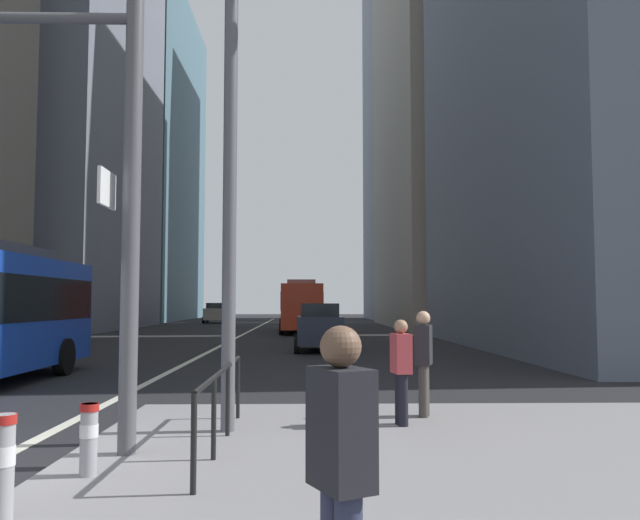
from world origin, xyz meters
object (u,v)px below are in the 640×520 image
object	(u,v)px
city_bus_red_receding	(300,305)
street_lamp_post	(231,78)
pedestrian_walking	(401,367)
pedestrian_waiting	(341,467)
car_receding_near	(319,327)
pedestrian_far	(424,358)
bollard_back	(89,435)
bollard_right	(3,463)
car_oncoming_mid	(215,313)

from	to	relation	value
city_bus_red_receding	street_lamp_post	xyz separation A→B (m)	(-0.73, -33.70, 3.45)
pedestrian_walking	pedestrian_waiting	bearing A→B (deg)	-101.55
car_receding_near	pedestrian_far	xyz separation A→B (m)	(1.36, -15.71, 0.10)
street_lamp_post	bollard_back	size ratio (longest dim) A/B	10.62
street_lamp_post	bollard_right	bearing A→B (deg)	-110.51
car_oncoming_mid	pedestrian_walking	size ratio (longest dim) A/B	2.65
car_oncoming_mid	street_lamp_post	xyz separation A→B (m)	(7.70, -52.56, 4.29)
pedestrian_waiting	pedestrian_walking	world-z (taller)	pedestrian_waiting
pedestrian_waiting	car_oncoming_mid	bearing A→B (deg)	98.78
city_bus_red_receding	pedestrian_walking	size ratio (longest dim) A/B	7.56
car_oncoming_mid	street_lamp_post	world-z (taller)	street_lamp_post
city_bus_red_receding	pedestrian_waiting	distance (m)	39.41
bollard_back	pedestrian_far	distance (m)	5.42
city_bus_red_receding	pedestrian_walking	xyz separation A→B (m)	(1.82, -33.31, -0.83)
bollard_right	bollard_back	distance (m)	1.47
city_bus_red_receding	car_receding_near	xyz separation A→B (m)	(0.93, -16.89, -0.85)
bollard_right	pedestrian_far	distance (m)	6.56
bollard_right	street_lamp_post	bearing A→B (deg)	69.49
car_receding_near	bollard_right	world-z (taller)	car_receding_near
bollard_back	pedestrian_far	bearing A→B (deg)	38.82
city_bus_red_receding	car_oncoming_mid	distance (m)	20.67
car_receding_near	pedestrian_waiting	bearing A→B (deg)	-90.90
car_receding_near	pedestrian_walking	bearing A→B (deg)	-86.90
bollard_right	pedestrian_walking	distance (m)	5.72
pedestrian_far	bollard_back	bearing A→B (deg)	-141.18
car_oncoming_mid	pedestrian_waiting	distance (m)	58.94
bollard_right	car_receding_near	bearing A→B (deg)	81.55
street_lamp_post	pedestrian_walking	world-z (taller)	street_lamp_post
city_bus_red_receding	street_lamp_post	size ratio (longest dim) A/B	1.48
pedestrian_walking	car_receding_near	bearing A→B (deg)	93.10
pedestrian_waiting	car_receding_near	bearing A→B (deg)	89.10
bollard_back	pedestrian_far	world-z (taller)	pedestrian_far
bollard_right	pedestrian_waiting	bearing A→B (deg)	-35.84
car_oncoming_mid	car_receding_near	size ratio (longest dim) A/B	1.02
city_bus_red_receding	bollard_back	xyz separation A→B (m)	(-1.91, -35.99, -1.26)
bollard_back	city_bus_red_receding	bearing A→B (deg)	86.96
car_oncoming_mid	pedestrian_waiting	world-z (taller)	car_oncoming_mid
city_bus_red_receding	pedestrian_far	world-z (taller)	city_bus_red_receding
car_oncoming_mid	car_receding_near	distance (m)	36.95
city_bus_red_receding	car_oncoming_mid	xyz separation A→B (m)	(-8.42, 18.86, -0.85)
city_bus_red_receding	car_receding_near	size ratio (longest dim) A/B	2.91
city_bus_red_receding	pedestrian_far	distance (m)	32.69
bollard_right	bollard_back	bearing A→B (deg)	81.66
car_oncoming_mid	pedestrian_walking	xyz separation A→B (m)	(10.24, -52.17, 0.02)
car_receding_near	pedestrian_waiting	distance (m)	22.50
car_oncoming_mid	bollard_right	size ratio (longest dim) A/B	4.65
pedestrian_waiting	pedestrian_walking	bearing A→B (deg)	78.45
city_bus_red_receding	bollard_right	xyz separation A→B (m)	(-2.13, -37.44, -1.19)
city_bus_red_receding	car_oncoming_mid	world-z (taller)	city_bus_red_receding
city_bus_red_receding	street_lamp_post	bearing A→B (deg)	-91.23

